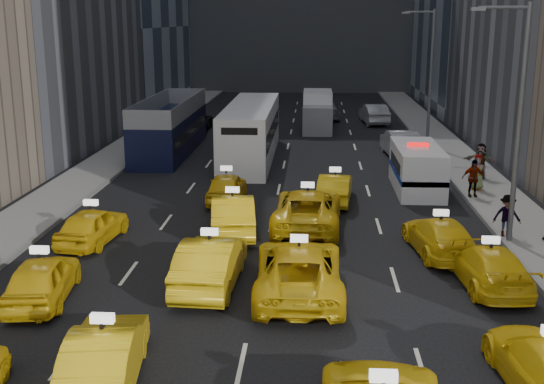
{
  "coord_description": "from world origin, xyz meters",
  "views": [
    {
      "loc": [
        1.74,
        -13.45,
        8.45
      ],
      "look_at": [
        0.18,
        11.65,
        2.0
      ],
      "focal_mm": 45.0,
      "sensor_mm": 36.0,
      "label": 1
    }
  ],
  "objects_px": {
    "double_decker": "(170,126)",
    "city_bus": "(251,132)",
    "box_truck": "(318,111)",
    "nypd_van": "(417,169)"
  },
  "relations": [
    {
      "from": "double_decker",
      "to": "city_bus",
      "type": "distance_m",
      "value": 5.58
    },
    {
      "from": "box_truck",
      "to": "nypd_van",
      "type": "bearing_deg",
      "value": -76.6
    },
    {
      "from": "double_decker",
      "to": "city_bus",
      "type": "relative_size",
      "value": 0.91
    },
    {
      "from": "nypd_van",
      "to": "box_truck",
      "type": "xyz_separation_m",
      "value": [
        -4.92,
        18.79,
        0.33
      ]
    },
    {
      "from": "nypd_van",
      "to": "city_bus",
      "type": "xyz_separation_m",
      "value": [
        -9.02,
        7.42,
        0.57
      ]
    },
    {
      "from": "nypd_van",
      "to": "double_decker",
      "type": "height_order",
      "value": "double_decker"
    },
    {
      "from": "nypd_van",
      "to": "city_bus",
      "type": "relative_size",
      "value": 0.45
    },
    {
      "from": "box_truck",
      "to": "city_bus",
      "type": "bearing_deg",
      "value": -111.1
    },
    {
      "from": "nypd_van",
      "to": "double_decker",
      "type": "relative_size",
      "value": 0.49
    },
    {
      "from": "nypd_van",
      "to": "box_truck",
      "type": "height_order",
      "value": "box_truck"
    }
  ]
}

